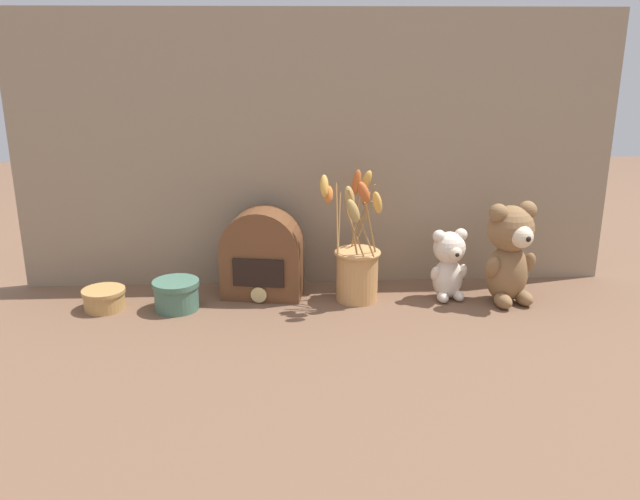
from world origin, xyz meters
name	(u,v)px	position (x,y,z in m)	size (l,w,h in m)	color
ground_plane	(320,305)	(0.00, 0.00, 0.00)	(4.00, 4.00, 0.00)	brown
backdrop_wall	(317,152)	(0.00, 0.17, 0.34)	(1.50, 0.02, 0.69)	gray
teddy_bear_large	(510,251)	(0.45, -0.01, 0.13)	(0.14, 0.13, 0.25)	olive
teddy_bear_medium	(449,263)	(0.32, 0.03, 0.09)	(0.10, 0.09, 0.18)	beige
flower_vase	(357,263)	(0.09, 0.03, 0.10)	(0.15, 0.18, 0.32)	tan
vintage_radio	(262,258)	(-0.14, 0.07, 0.10)	(0.21, 0.13, 0.22)	brown
decorative_tin_tall	(176,295)	(-0.34, -0.01, 0.04)	(0.11, 0.11, 0.07)	#47705B
decorative_tin_short	(104,299)	(-0.51, 0.00, 0.03)	(0.10, 0.10, 0.05)	tan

